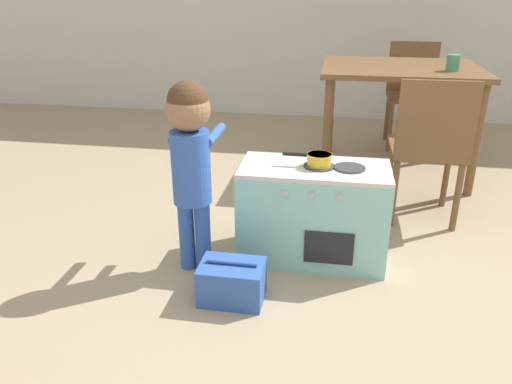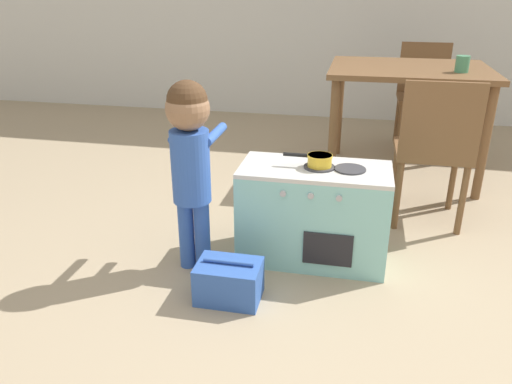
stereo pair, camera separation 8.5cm
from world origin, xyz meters
name	(u,v)px [view 2 (the right image)]	position (x,y,z in m)	size (l,w,h in m)	color
ground_plane	(321,352)	(0.00, 0.00, 0.00)	(16.00, 16.00, 0.00)	tan
play_kitchen	(313,214)	(-0.11, 0.70, 0.24)	(0.71, 0.36, 0.49)	#8CD1CC
toy_pot	(319,159)	(-0.10, 0.70, 0.52)	(0.23, 0.12, 0.06)	yellow
child_figure	(190,148)	(-0.66, 0.50, 0.61)	(0.20, 0.36, 0.91)	#335BB7
toy_basket	(229,281)	(-0.43, 0.27, 0.09)	(0.28, 0.20, 0.19)	#335BB2
dining_table	(408,82)	(0.38, 2.03, 0.66)	(1.05, 0.86, 0.76)	brown
dining_chair_near	(434,148)	(0.48, 1.22, 0.45)	(0.40, 0.40, 0.84)	brown
dining_chair_far	(423,93)	(0.56, 2.74, 0.45)	(0.40, 0.40, 0.84)	brown
cup_on_table	(462,64)	(0.68, 1.87, 0.82)	(0.08, 0.08, 0.10)	#478E66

